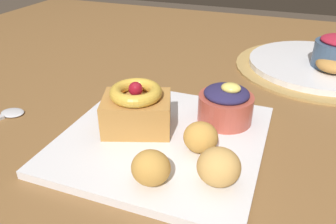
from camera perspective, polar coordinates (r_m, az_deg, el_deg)
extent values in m
cube|color=brown|center=(0.73, 4.26, 4.73)|extent=(1.57, 1.14, 0.04)
cylinder|color=brown|center=(1.57, -15.67, 3.06)|extent=(0.07, 0.07, 0.69)
cylinder|color=#AD894C|center=(0.82, 23.83, 6.75)|extent=(0.35, 0.35, 0.00)
cube|color=white|center=(0.50, -0.82, -4.48)|extent=(0.28, 0.28, 0.01)
cube|color=#B77F3D|center=(0.50, -5.23, -0.25)|extent=(0.12, 0.10, 0.05)
torus|color=gold|center=(0.48, -5.42, 3.30)|extent=(0.10, 0.10, 0.02)
sphere|color=maroon|center=(0.48, -5.44, 3.85)|extent=(0.02, 0.02, 0.02)
cylinder|color=#B24C3D|center=(0.53, 9.57, 0.62)|extent=(0.08, 0.08, 0.04)
ellipsoid|color=#28234C|center=(0.51, 9.80, 3.09)|extent=(0.07, 0.07, 0.02)
ellipsoid|color=#EAD666|center=(0.50, 10.50, 3.99)|extent=(0.03, 0.03, 0.01)
ellipsoid|color=gold|center=(0.40, -2.88, -9.31)|extent=(0.05, 0.04, 0.04)
ellipsoid|color=tan|center=(0.40, 8.50, -9.05)|extent=(0.05, 0.05, 0.04)
ellipsoid|color=gold|center=(0.45, 5.49, -4.23)|extent=(0.05, 0.04, 0.04)
cylinder|color=white|center=(0.81, 23.95, 7.30)|extent=(0.30, 0.30, 0.01)
ellipsoid|color=#B77F3D|center=(0.76, 26.09, 7.17)|extent=(0.07, 0.07, 0.03)
ellipsoid|color=silver|center=(0.63, -24.60, -0.09)|extent=(0.04, 0.03, 0.00)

